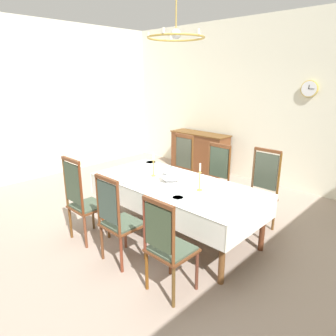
% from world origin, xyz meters
% --- Properties ---
extents(ground, '(7.74, 5.95, 0.04)m').
position_xyz_m(ground, '(0.00, 0.00, -0.02)').
color(ground, gray).
extents(back_wall, '(7.74, 0.08, 3.29)m').
position_xyz_m(back_wall, '(0.00, 3.02, 1.65)').
color(back_wall, silver).
rests_on(back_wall, ground).
extents(left_wall, '(0.08, 5.95, 3.29)m').
position_xyz_m(left_wall, '(-3.91, 0.00, 1.65)').
color(left_wall, silver).
rests_on(left_wall, ground).
extents(dining_table, '(2.40, 1.11, 0.77)m').
position_xyz_m(dining_table, '(0.00, 0.06, 0.70)').
color(dining_table, brown).
rests_on(dining_table, ground).
extents(tablecloth, '(2.42, 1.13, 0.31)m').
position_xyz_m(tablecloth, '(0.00, 0.06, 0.70)').
color(tablecloth, white).
rests_on(tablecloth, dining_table).
extents(chair_south_a, '(0.44, 0.42, 1.18)m').
position_xyz_m(chair_south_a, '(-0.78, -0.91, 0.59)').
color(chair_south_a, brown).
rests_on(chair_south_a, ground).
extents(chair_north_a, '(0.44, 0.42, 1.19)m').
position_xyz_m(chair_north_a, '(-0.78, 1.02, 0.60)').
color(chair_north_a, brown).
rests_on(chair_north_a, ground).
extents(chair_south_b, '(0.44, 0.42, 1.11)m').
position_xyz_m(chair_south_b, '(-0.03, -0.90, 0.57)').
color(chair_south_b, brown).
rests_on(chair_south_b, ground).
extents(chair_north_b, '(0.44, 0.42, 1.14)m').
position_xyz_m(chair_north_b, '(-0.03, 1.02, 0.58)').
color(chair_north_b, brown).
rests_on(chair_north_b, ground).
extents(chair_south_c, '(0.44, 0.42, 1.07)m').
position_xyz_m(chair_south_c, '(0.78, -0.90, 0.56)').
color(chair_south_c, '#5A2B15').
rests_on(chair_south_c, ground).
extents(chair_north_c, '(0.44, 0.42, 1.19)m').
position_xyz_m(chair_north_c, '(0.78, 1.02, 0.59)').
color(chair_north_c, brown).
rests_on(chair_north_c, ground).
extents(soup_tureen, '(0.28, 0.28, 0.23)m').
position_xyz_m(soup_tureen, '(-0.07, 0.06, 0.88)').
color(soup_tureen, silver).
rests_on(soup_tureen, tablecloth).
extents(candlestick_west, '(0.07, 0.07, 0.35)m').
position_xyz_m(candlestick_west, '(-0.42, 0.06, 0.91)').
color(candlestick_west, gold).
rests_on(candlestick_west, tablecloth).
extents(candlestick_east, '(0.07, 0.07, 0.36)m').
position_xyz_m(candlestick_east, '(0.42, 0.06, 0.92)').
color(candlestick_east, gold).
rests_on(candlestick_east, tablecloth).
extents(bowl_near_left, '(0.17, 0.17, 0.03)m').
position_xyz_m(bowl_near_left, '(-0.42, -0.40, 0.79)').
color(bowl_near_left, silver).
rests_on(bowl_near_left, tablecloth).
extents(bowl_near_right, '(0.20, 0.20, 0.05)m').
position_xyz_m(bowl_near_right, '(-0.88, 0.43, 0.80)').
color(bowl_near_right, silver).
rests_on(bowl_near_right, tablecloth).
extents(bowl_far_left, '(0.15, 0.15, 0.04)m').
position_xyz_m(bowl_far_left, '(0.43, -0.36, 0.79)').
color(bowl_far_left, silver).
rests_on(bowl_far_left, tablecloth).
extents(spoon_primary, '(0.03, 0.18, 0.01)m').
position_xyz_m(spoon_primary, '(-0.53, -0.37, 0.78)').
color(spoon_primary, gold).
rests_on(spoon_primary, tablecloth).
extents(spoon_secondary, '(0.06, 0.18, 0.01)m').
position_xyz_m(spoon_secondary, '(-1.00, 0.46, 0.78)').
color(spoon_secondary, gold).
rests_on(spoon_secondary, tablecloth).
extents(sideboard, '(1.44, 0.48, 0.90)m').
position_xyz_m(sideboard, '(-1.63, 2.70, 0.45)').
color(sideboard, brown).
rests_on(sideboard, ground).
extents(mounted_clock, '(0.30, 0.06, 0.30)m').
position_xyz_m(mounted_clock, '(0.60, 2.94, 1.95)').
color(mounted_clock, '#D1B251').
extents(chandelier, '(0.70, 0.69, 0.66)m').
position_xyz_m(chandelier, '(-0.00, 0.06, 2.61)').
color(chandelier, gold).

